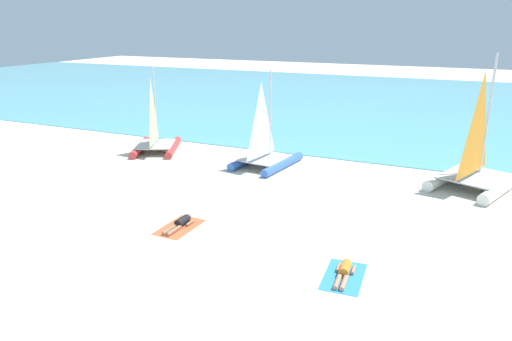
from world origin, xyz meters
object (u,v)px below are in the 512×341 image
object	(u,v)px
towel_left	(179,227)
sailboat_white	(476,169)
towel_right	(344,276)
sailboat_red	(156,139)
sailboat_blue	(265,153)
sunbather_left	(180,223)
sunbather_right	(344,271)

from	to	relation	value
towel_left	sailboat_white	bearing A→B (deg)	43.12
sailboat_white	towel_right	world-z (taller)	sailboat_white
sailboat_red	towel_right	xyz separation A→B (m)	(13.06, -9.16, -0.69)
sailboat_red	towel_left	size ratio (longest dim) A/B	2.47
sailboat_blue	towel_left	distance (m)	8.16
sailboat_red	sunbather_left	distance (m)	10.64
sailboat_red	sunbather_left	bearing A→B (deg)	-74.84
sailboat_white	sunbather_right	distance (m)	10.45
sailboat_white	sailboat_red	xyz separation A→B (m)	(-16.41, -0.78, -0.16)
towel_left	sunbather_right	size ratio (longest dim) A/B	1.21
sunbather_left	sunbather_right	distance (m)	6.29
sailboat_blue	sailboat_red	distance (m)	6.72
sailboat_white	towel_left	size ratio (longest dim) A/B	3.05
sailboat_white	sailboat_red	bearing A→B (deg)	-156.56
sailboat_red	towel_right	world-z (taller)	sailboat_red
sailboat_blue	sunbather_right	distance (m)	11.04
sailboat_white	sunbather_right	xyz separation A→B (m)	(-3.36, -9.87, -0.73)
towel_right	sailboat_blue	bearing A→B (deg)	124.87
sunbather_right	sunbather_left	bearing A→B (deg)	167.35
sailboat_blue	sunbather_left	bearing A→B (deg)	-81.33
sailboat_white	sunbather_left	xyz separation A→B (m)	(-9.58, -8.91, -0.73)
sailboat_red	towel_left	world-z (taller)	sailboat_red
sailboat_blue	towel_right	distance (m)	11.10
towel_left	towel_right	world-z (taller)	same
sunbather_left	sailboat_red	bearing A→B (deg)	131.61
sailboat_red	towel_right	size ratio (longest dim) A/B	2.47
towel_left	towel_right	distance (m)	6.30
sailboat_white	sunbather_left	bearing A→B (deg)	-116.36
towel_left	sunbather_right	distance (m)	6.28
sailboat_blue	sailboat_red	xyz separation A→B (m)	(-6.72, 0.07, -0.01)
sunbather_left	towel_right	bearing A→B (deg)	-7.84
sunbather_right	sailboat_white	bearing A→B (deg)	67.34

